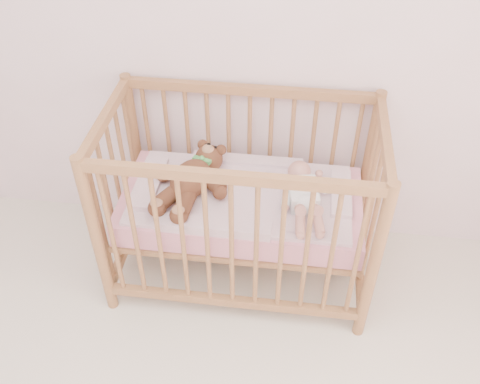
# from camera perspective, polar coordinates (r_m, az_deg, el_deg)

# --- Properties ---
(wall_back) EXTENTS (4.00, 0.02, 2.70)m
(wall_back) POSITION_cam_1_polar(r_m,az_deg,el_deg) (2.65, -3.31, 18.92)
(wall_back) COLOR white
(wall_back) RESTS_ON floor
(crib) EXTENTS (1.36, 0.76, 1.00)m
(crib) POSITION_cam_1_polar(r_m,az_deg,el_deg) (2.75, 0.13, -1.20)
(crib) COLOR #B27F4B
(crib) RESTS_ON floor
(mattress) EXTENTS (1.22, 0.62, 0.13)m
(mattress) POSITION_cam_1_polar(r_m,az_deg,el_deg) (2.76, 0.13, -1.43)
(mattress) COLOR pink
(mattress) RESTS_ON crib
(blanket) EXTENTS (1.10, 0.58, 0.06)m
(blanket) POSITION_cam_1_polar(r_m,az_deg,el_deg) (2.71, 0.14, -0.26)
(blanket) COLOR pink
(blanket) RESTS_ON mattress
(baby) EXTENTS (0.34, 0.57, 0.13)m
(baby) POSITION_cam_1_polar(r_m,az_deg,el_deg) (2.63, 6.78, 0.10)
(baby) COLOR white
(baby) RESTS_ON blanket
(teddy_bear) EXTENTS (0.56, 0.68, 0.16)m
(teddy_bear) POSITION_cam_1_polar(r_m,az_deg,el_deg) (2.67, -5.29, 1.28)
(teddy_bear) COLOR brown
(teddy_bear) RESTS_ON blanket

